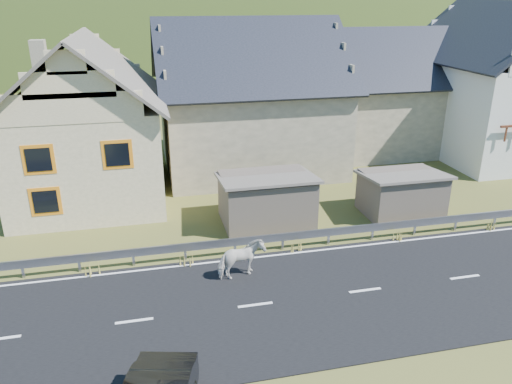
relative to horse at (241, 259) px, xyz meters
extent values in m
plane|color=#42451C|center=(4.10, -1.90, -0.77)|extent=(160.00, 160.00, 0.00)
cube|color=black|center=(4.10, -1.90, -0.75)|extent=(60.00, 7.00, 0.04)
cube|color=silver|center=(4.10, -1.90, -0.72)|extent=(60.00, 6.60, 0.01)
cube|color=#93969B|center=(4.10, 1.78, -0.19)|extent=(28.00, 0.08, 0.34)
cube|color=#93969B|center=(-7.90, 1.80, -0.42)|extent=(0.10, 0.06, 0.70)
cube|color=#93969B|center=(-5.90, 1.80, -0.42)|extent=(0.10, 0.06, 0.70)
cube|color=#93969B|center=(-3.90, 1.80, -0.42)|extent=(0.10, 0.06, 0.70)
cube|color=#93969B|center=(-1.90, 1.80, -0.42)|extent=(0.10, 0.06, 0.70)
cube|color=#93969B|center=(0.10, 1.80, -0.42)|extent=(0.10, 0.06, 0.70)
cube|color=#93969B|center=(2.10, 1.80, -0.42)|extent=(0.10, 0.06, 0.70)
cube|color=#93969B|center=(4.10, 1.80, -0.42)|extent=(0.10, 0.06, 0.70)
cube|color=#93969B|center=(6.10, 1.80, -0.42)|extent=(0.10, 0.06, 0.70)
cube|color=#93969B|center=(8.10, 1.80, -0.42)|extent=(0.10, 0.06, 0.70)
cube|color=#93969B|center=(10.10, 1.80, -0.42)|extent=(0.10, 0.06, 0.70)
cube|color=#93969B|center=(12.10, 1.80, -0.42)|extent=(0.10, 0.06, 0.70)
cube|color=brown|center=(2.10, 4.60, 0.33)|extent=(4.30, 3.30, 2.40)
cube|color=brown|center=(8.60, 4.10, 0.23)|extent=(3.80, 2.90, 2.20)
cube|color=beige|center=(-5.90, 10.10, 1.73)|extent=(7.00, 9.00, 5.00)
cube|color=orange|center=(-7.50, 5.60, 2.63)|extent=(1.30, 0.12, 1.30)
cube|color=orange|center=(-4.30, 5.60, 2.63)|extent=(1.30, 0.12, 1.30)
cube|color=orange|center=(-7.50, 5.60, 0.73)|extent=(1.30, 0.12, 1.30)
cube|color=tan|center=(-7.90, 11.60, 5.79)|extent=(0.70, 0.70, 2.40)
cube|color=tan|center=(3.10, 13.10, 1.73)|extent=(10.00, 9.00, 5.00)
cube|color=tan|center=(13.10, 15.10, 1.53)|extent=(9.00, 8.00, 4.60)
cube|color=silver|center=(19.10, 12.10, 2.23)|extent=(8.00, 10.00, 6.00)
ellipsoid|color=#223E13|center=(9.10, 178.10, -20.77)|extent=(440.00, 280.00, 260.00)
imported|color=silver|center=(0.00, 0.00, 0.00)|extent=(1.24, 1.87, 1.45)
camera|label=1|loc=(-3.08, -15.83, 9.02)|focal=35.00mm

